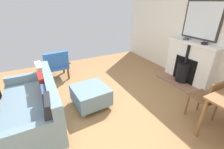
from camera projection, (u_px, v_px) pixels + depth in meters
ground_plane at (87, 106)px, 3.15m from camera, size 5.86×5.49×0.01m
wall_left at (196, 28)px, 3.76m from camera, size 0.12×5.49×2.70m
fireplace at (188, 64)px, 3.92m from camera, size 0.63×1.34×1.06m
mirror_over_mantel at (202, 20)px, 3.51m from camera, size 0.04×0.91×0.87m
mantel_bowl_near at (186, 39)px, 3.87m from camera, size 0.14×0.14×0.05m
mantel_bowl_far at (204, 43)px, 3.47m from camera, size 0.14×0.14×0.04m
sofa at (35, 105)px, 2.58m from camera, size 0.86×1.73×0.85m
ottoman at (91, 95)px, 3.06m from camera, size 0.70×0.72×0.42m
armchair_accent at (56, 64)px, 4.01m from camera, size 0.72×0.65×0.83m
dining_chair_near_fireplace at (209, 97)px, 2.57m from camera, size 0.43×0.43×0.82m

